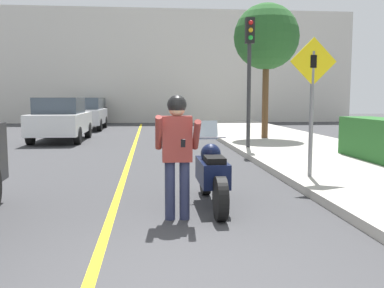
# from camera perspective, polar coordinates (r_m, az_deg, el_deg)

# --- Properties ---
(ground_plane) EXTENTS (80.00, 80.00, 0.00)m
(ground_plane) POSITION_cam_1_polar(r_m,az_deg,el_deg) (3.98, -4.82, -18.58)
(ground_plane) COLOR #38383A
(road_center_line) EXTENTS (0.12, 36.00, 0.01)m
(road_center_line) POSITION_cam_1_polar(r_m,az_deg,el_deg) (9.78, -8.85, -3.71)
(road_center_line) COLOR yellow
(road_center_line) RESTS_ON ground
(building_backdrop) EXTENTS (28.00, 1.20, 7.58)m
(building_backdrop) POSITION_cam_1_polar(r_m,az_deg,el_deg) (29.69, -5.61, 10.23)
(building_backdrop) COLOR beige
(building_backdrop) RESTS_ON ground
(motorcycle) EXTENTS (0.62, 2.22, 1.29)m
(motorcycle) POSITION_cam_1_polar(r_m,az_deg,el_deg) (6.62, 2.67, -3.99)
(motorcycle) COLOR black
(motorcycle) RESTS_ON ground
(person_biker) EXTENTS (0.59, 0.47, 1.71)m
(person_biker) POSITION_cam_1_polar(r_m,az_deg,el_deg) (5.78, -2.00, -0.03)
(person_biker) COLOR #282D4C
(person_biker) RESTS_ON ground
(crossing_sign) EXTENTS (0.91, 0.08, 2.66)m
(crossing_sign) POSITION_cam_1_polar(r_m,az_deg,el_deg) (8.51, 15.73, 6.47)
(crossing_sign) COLOR slate
(crossing_sign) RESTS_ON sidewalk_curb
(traffic_light) EXTENTS (0.26, 0.30, 3.92)m
(traffic_light) POSITION_cam_1_polar(r_m,az_deg,el_deg) (13.31, 7.66, 11.24)
(traffic_light) COLOR #2D2D30
(traffic_light) RESTS_ON sidewalk_curb
(street_tree) EXTENTS (2.45, 2.45, 5.03)m
(street_tree) POSITION_cam_1_polar(r_m,az_deg,el_deg) (16.73, 9.89, 13.83)
(street_tree) COLOR brown
(street_tree) RESTS_ON sidewalk_curb
(parked_car_white) EXTENTS (1.88, 4.20, 1.68)m
(parked_car_white) POSITION_cam_1_polar(r_m,az_deg,el_deg) (17.27, -17.09, 3.19)
(parked_car_white) COLOR black
(parked_car_white) RESTS_ON ground
(parked_car_silver) EXTENTS (1.88, 4.20, 1.68)m
(parked_car_silver) POSITION_cam_1_polar(r_m,az_deg,el_deg) (23.30, -13.94, 3.98)
(parked_car_silver) COLOR black
(parked_car_silver) RESTS_ON ground
(parked_car_black) EXTENTS (1.88, 4.20, 1.68)m
(parked_car_black) POSITION_cam_1_polar(r_m,az_deg,el_deg) (28.96, -13.08, 4.39)
(parked_car_black) COLOR black
(parked_car_black) RESTS_ON ground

